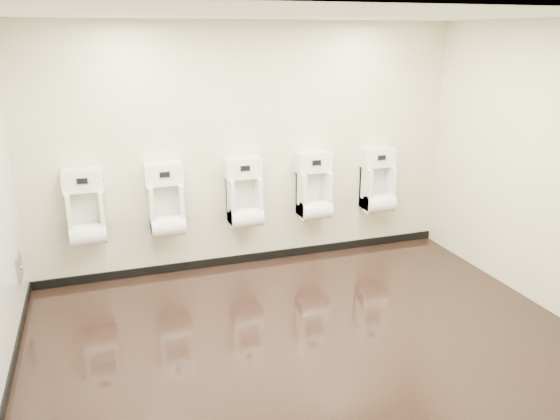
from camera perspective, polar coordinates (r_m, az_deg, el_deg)
The scene contains 13 objects.
ground at distance 5.23m, azimuth 2.34°, elevation -12.57°, with size 5.00×3.50×0.00m, color black.
ceiling at distance 4.51m, azimuth 2.82°, elevation 19.76°, with size 5.00×3.50×0.00m, color white.
back_wall at distance 6.30m, azimuth -3.22°, elevation 6.44°, with size 5.00×0.02×2.80m, color beige.
front_wall at distance 3.20m, azimuth 13.95°, elevation -5.77°, with size 5.00×0.02×2.80m, color beige.
right_wall at distance 6.03m, azimuth 25.39°, elevation 4.19°, with size 0.02×3.50×2.80m, color beige.
skirting_back at distance 6.69m, azimuth -2.99°, elevation -4.98°, with size 5.00×0.02×0.10m, color black.
skirting_left at distance 5.02m, azimuth -26.38°, elevation -15.47°, with size 0.02×3.50×0.10m, color black.
access_panel at distance 5.88m, azimuth -25.59°, elevation -5.44°, with size 0.04×0.25×0.25m.
urinal_0 at distance 6.08m, azimuth -19.61°, elevation -0.26°, with size 0.42×0.32×0.79m.
urinal_1 at distance 6.11m, azimuth -11.81°, elevation 0.52°, with size 0.42×0.32×0.79m.
urinal_2 at distance 6.27m, azimuth -3.73°, elevation 1.32°, with size 0.42×0.32×0.79m.
urinal_3 at distance 6.53m, azimuth 3.59°, elevation 2.01°, with size 0.42×0.32×0.79m.
urinal_4 at distance 6.89m, azimuth 10.19°, elevation 2.61°, with size 0.42×0.32×0.79m.
Camera 1 is at (-1.64, -4.20, 2.67)m, focal length 35.00 mm.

